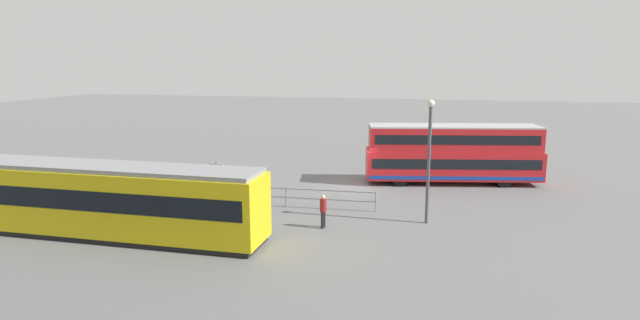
{
  "coord_description": "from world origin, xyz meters",
  "views": [
    {
      "loc": [
        -5.24,
        31.72,
        7.88
      ],
      "look_at": [
        1.61,
        3.33,
        2.28
      ],
      "focal_mm": 28.88,
      "sensor_mm": 36.0,
      "label": 1
    }
  ],
  "objects_px": {
    "double_decker_bus": "(453,153)",
    "info_sign": "(217,174)",
    "pedestrian_near_railing": "(258,183)",
    "pedestrian_crossing": "(323,209)",
    "tram_yellow": "(97,198)",
    "street_lamp": "(429,151)"
  },
  "relations": [
    {
      "from": "info_sign",
      "to": "street_lamp",
      "type": "xyz_separation_m",
      "value": [
        -11.78,
        1.26,
        2.01
      ]
    },
    {
      "from": "double_decker_bus",
      "to": "info_sign",
      "type": "relative_size",
      "value": 4.91
    },
    {
      "from": "tram_yellow",
      "to": "pedestrian_near_railing",
      "type": "xyz_separation_m",
      "value": [
        -5.04,
        -7.39,
        -0.7
      ]
    },
    {
      "from": "double_decker_bus",
      "to": "tram_yellow",
      "type": "bearing_deg",
      "value": 42.32
    },
    {
      "from": "double_decker_bus",
      "to": "info_sign",
      "type": "height_order",
      "value": "double_decker_bus"
    },
    {
      "from": "pedestrian_crossing",
      "to": "info_sign",
      "type": "height_order",
      "value": "info_sign"
    },
    {
      "from": "street_lamp",
      "to": "pedestrian_near_railing",
      "type": "bearing_deg",
      "value": -12.04
    },
    {
      "from": "tram_yellow",
      "to": "pedestrian_near_railing",
      "type": "height_order",
      "value": "tram_yellow"
    },
    {
      "from": "double_decker_bus",
      "to": "street_lamp",
      "type": "bearing_deg",
      "value": 82.04
    },
    {
      "from": "tram_yellow",
      "to": "street_lamp",
      "type": "bearing_deg",
      "value": -159.99
    },
    {
      "from": "pedestrian_near_railing",
      "to": "pedestrian_crossing",
      "type": "distance_m",
      "value": 6.25
    },
    {
      "from": "pedestrian_crossing",
      "to": "tram_yellow",
      "type": "bearing_deg",
      "value": 19.04
    },
    {
      "from": "pedestrian_crossing",
      "to": "info_sign",
      "type": "distance_m",
      "value": 7.7
    },
    {
      "from": "tram_yellow",
      "to": "street_lamp",
      "type": "distance_m",
      "value": 15.72
    },
    {
      "from": "tram_yellow",
      "to": "pedestrian_crossing",
      "type": "height_order",
      "value": "tram_yellow"
    },
    {
      "from": "tram_yellow",
      "to": "pedestrian_crossing",
      "type": "relative_size",
      "value": 9.7
    },
    {
      "from": "double_decker_bus",
      "to": "street_lamp",
      "type": "distance_m",
      "value": 9.42
    },
    {
      "from": "pedestrian_near_railing",
      "to": "street_lamp",
      "type": "relative_size",
      "value": 0.29
    },
    {
      "from": "pedestrian_crossing",
      "to": "double_decker_bus",
      "type": "bearing_deg",
      "value": -118.71
    },
    {
      "from": "double_decker_bus",
      "to": "street_lamp",
      "type": "height_order",
      "value": "street_lamp"
    },
    {
      "from": "double_decker_bus",
      "to": "pedestrian_crossing",
      "type": "xyz_separation_m",
      "value": [
        6.09,
        11.12,
        -1.03
      ]
    },
    {
      "from": "double_decker_bus",
      "to": "tram_yellow",
      "type": "xyz_separation_m",
      "value": [
        15.95,
        14.52,
        -0.24
      ]
    }
  ]
}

